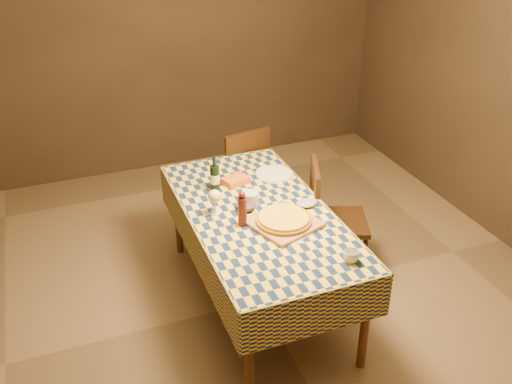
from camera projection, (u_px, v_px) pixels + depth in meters
The scene contains 16 objects.
room at pixel (259, 133), 3.57m from camera, with size 5.00×5.10×2.70m.
dining_table at pixel (259, 222), 3.89m from camera, with size 0.94×1.84×0.77m.
cutting_board at pixel (284, 223), 3.71m from camera, with size 0.39×0.39×0.02m, color #A3704C.
pizza at pixel (284, 219), 3.70m from camera, with size 0.44×0.44×0.04m.
pepper_mill at pixel (242, 210), 3.66m from camera, with size 0.08×0.08×0.24m.
bowl at pixel (246, 207), 3.88m from camera, with size 0.14×0.14×0.04m, color #5C424D.
wine_glass at pixel (215, 197), 3.78m from camera, with size 0.09×0.09×0.18m.
wine_bottle at pixel (215, 178), 4.07m from camera, with size 0.09×0.09×0.27m.
deli_tub at pixel (250, 199), 3.92m from camera, with size 0.11×0.11×0.09m, color silver.
takeout_container at pixel (236, 181), 4.21m from camera, with size 0.19×0.13×0.05m, color #C25D19.
white_plate at pixel (274, 174), 4.33m from camera, with size 0.28×0.28×0.02m, color white.
tumbler at pixel (351, 256), 3.35m from camera, with size 0.09×0.09×0.07m, color silver.
flour_patch at pixel (295, 231), 3.65m from camera, with size 0.26×0.20×0.00m, color white.
flour_bag at pixel (307, 203), 3.92m from camera, with size 0.15×0.11×0.04m, color #9298BB.
chair_far at pixel (241, 171), 4.94m from camera, with size 0.49×0.50×0.93m.
chair_right at pixel (328, 214), 4.31m from camera, with size 0.55×0.55×0.93m.
Camera 1 is at (-1.21, -3.08, 2.76)m, focal length 40.00 mm.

